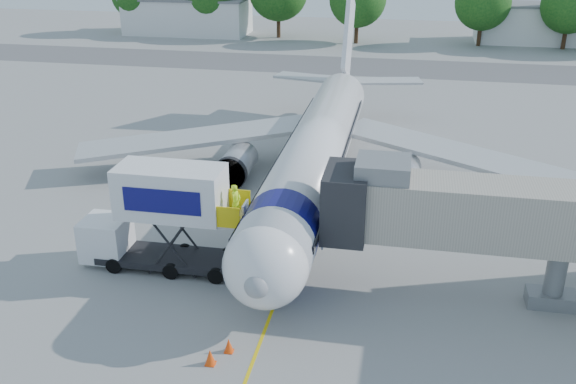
# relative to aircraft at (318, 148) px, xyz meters

# --- Properties ---
(ground) EXTENTS (160.00, 160.00, 0.00)m
(ground) POSITION_rel_aircraft_xyz_m (0.00, -4.12, -2.95)
(ground) COLOR gray
(ground) RESTS_ON ground
(guidance_line) EXTENTS (0.15, 70.00, 0.01)m
(guidance_line) POSITION_rel_aircraft_xyz_m (0.00, -4.12, -2.94)
(guidance_line) COLOR yellow
(guidance_line) RESTS_ON ground
(taxiway_strip) EXTENTS (120.00, 10.00, 0.01)m
(taxiway_strip) POSITION_rel_aircraft_xyz_m (0.00, 37.88, -2.94)
(taxiway_strip) COLOR #59595B
(taxiway_strip) RESTS_ON ground
(aircraft) EXTENTS (34.17, 37.73, 11.35)m
(aircraft) POSITION_rel_aircraft_xyz_m (0.00, 0.00, 0.00)
(aircraft) COLOR white
(aircraft) RESTS_ON ground
(jet_bridge) EXTENTS (13.90, 3.20, 6.60)m
(jet_bridge) POSITION_rel_aircraft_xyz_m (7.99, -11.12, 1.39)
(jet_bridge) COLOR #AAA191
(jet_bridge) RESTS_ON ground
(catering_hiloader) EXTENTS (8.50, 2.44, 5.50)m
(catering_hiloader) POSITION_rel_aircraft_xyz_m (-6.27, -11.12, -0.19)
(catering_hiloader) COLOR black
(catering_hiloader) RESTS_ON ground
(safety_cone_a) EXTENTS (0.43, 0.43, 0.69)m
(safety_cone_a) POSITION_rel_aircraft_xyz_m (-1.63, -18.13, -2.62)
(safety_cone_a) COLOR #F1450C
(safety_cone_a) RESTS_ON ground
(safety_cone_b) EXTENTS (0.40, 0.40, 0.63)m
(safety_cone_b) POSITION_rel_aircraft_xyz_m (-1.12, -17.22, -2.65)
(safety_cone_b) COLOR #F1450C
(safety_cone_b) RESTS_ON ground
(outbuilding_left) EXTENTS (18.40, 8.40, 5.30)m
(outbuilding_left) POSITION_rel_aircraft_xyz_m (-28.00, 55.88, -0.29)
(outbuilding_left) COLOR silver
(outbuilding_left) RESTS_ON ground
(outbuilding_right) EXTENTS (16.40, 7.40, 5.30)m
(outbuilding_right) POSITION_rel_aircraft_xyz_m (22.00, 57.88, -0.29)
(outbuilding_right) COLOR silver
(outbuilding_right) RESTS_ON ground
(tree_e) EXTENTS (7.42, 7.42, 9.46)m
(tree_e) POSITION_rel_aircraft_xyz_m (14.25, 53.98, 2.79)
(tree_e) COLOR #382314
(tree_e) RESTS_ON ground
(tree_f) EXTENTS (7.34, 7.34, 9.36)m
(tree_f) POSITION_rel_aircraft_xyz_m (25.15, 53.59, 2.73)
(tree_f) COLOR #382314
(tree_f) RESTS_ON ground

